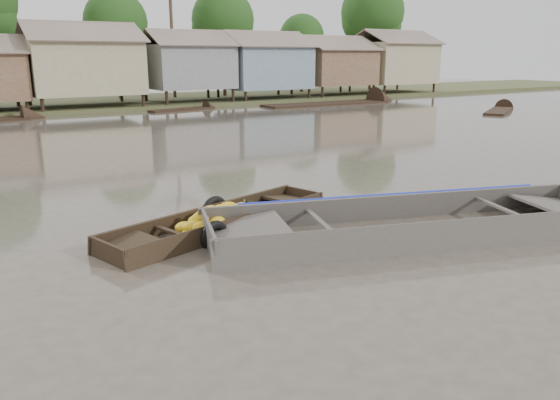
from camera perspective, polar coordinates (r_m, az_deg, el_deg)
ground at (r=9.34m, az=6.96°, el=-6.46°), size 120.00×120.00×0.00m
riverbank at (r=39.54m, az=-19.94°, el=13.61°), size 120.00×12.47×10.22m
banana_boat at (r=11.01m, az=-6.36°, el=-2.36°), size 5.35×2.65×0.74m
viewer_boat at (r=11.07m, az=14.08°, el=-2.94°), size 8.57×4.58×0.67m
distant_boats at (r=35.28m, az=-1.59°, el=9.33°), size 34.37×13.70×0.35m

